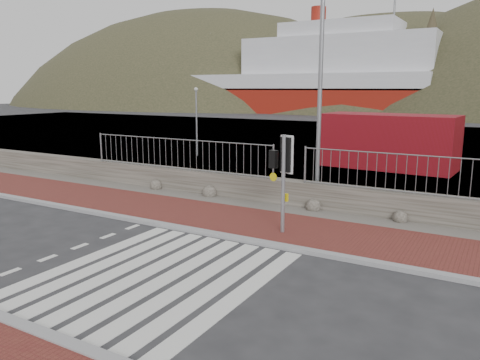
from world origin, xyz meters
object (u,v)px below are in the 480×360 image
Objects in this scene: ferry at (302,80)px; traffic_signal_far at (282,163)px; streetlight at (324,64)px; shipping_container at (389,141)px.

ferry is 17.62× the size of traffic_signal_far.
traffic_signal_far is 0.33× the size of streetlight.
traffic_signal_far is at bearing -67.14° from streetlight.
ferry is 68.92m from traffic_signal_far.
streetlight is 9.76m from shipping_container.
traffic_signal_far is 13.09m from shipping_container.
ferry is 5.74× the size of streetlight.
ferry is 57.08m from shipping_container.
shipping_container is (0.34, 9.10, -3.52)m from streetlight.
traffic_signal_far is (25.81, -63.82, -3.31)m from ferry.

